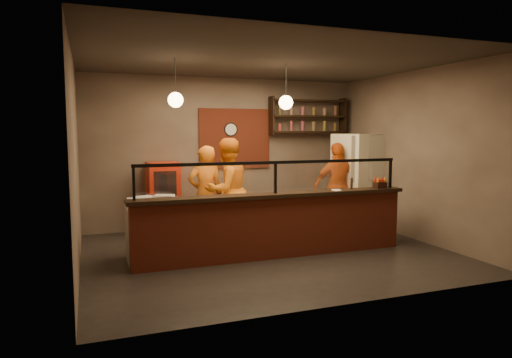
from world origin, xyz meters
name	(u,v)px	position (x,y,z in m)	size (l,w,h in m)	color
floor	(268,253)	(0.00, 0.00, 0.00)	(6.00, 6.00, 0.00)	black
ceiling	(269,61)	(0.00, 0.00, 3.20)	(6.00, 6.00, 0.00)	#39332C
wall_back	(226,153)	(0.00, 2.50, 1.60)	(6.00, 6.00, 0.00)	#786658
wall_left	(75,163)	(-3.00, 0.00, 1.60)	(5.00, 5.00, 0.00)	#786658
wall_right	(415,156)	(3.00, 0.00, 1.60)	(5.00, 5.00, 0.00)	#786658
wall_front	(349,171)	(0.00, -2.50, 1.60)	(6.00, 6.00, 0.00)	#786658
brick_patch	(235,139)	(0.20, 2.47, 1.90)	(1.60, 0.04, 1.30)	maroon
service_counter	(275,227)	(0.00, -0.30, 0.50)	(4.60, 0.25, 1.00)	maroon
counter_ledge	(275,195)	(0.00, -0.30, 1.03)	(4.70, 0.37, 0.06)	black
worktop_cabinet	(264,226)	(0.00, 0.20, 0.42)	(4.60, 0.75, 0.85)	gray
worktop	(264,200)	(0.00, 0.20, 0.88)	(4.60, 0.75, 0.05)	silver
sneeze_guard	(275,174)	(0.00, -0.30, 1.37)	(4.50, 0.05, 0.52)	white
wall_shelving	(308,116)	(1.90, 2.32, 2.40)	(1.84, 0.28, 0.85)	black
wall_clock	(231,129)	(0.10, 2.46, 2.10)	(0.30, 0.30, 0.04)	black
pendant_left	(176,100)	(-1.50, 0.20, 2.55)	(0.24, 0.24, 0.77)	black
pendant_right	(286,102)	(0.40, 0.20, 2.55)	(0.24, 0.24, 0.77)	black
cook_left	(205,194)	(-0.81, 1.10, 0.90)	(0.66, 0.43, 1.80)	orange
cook_mid	(227,190)	(-0.42, 1.04, 0.97)	(0.94, 0.73, 1.94)	orange
cook_right	(338,186)	(2.05, 1.21, 0.91)	(1.07, 0.45, 1.83)	#CF5113
fridge	(357,181)	(2.60, 1.36, 1.00)	(0.84, 0.78, 2.01)	beige
red_cooler	(163,198)	(-1.42, 2.15, 0.72)	(0.62, 0.57, 1.45)	red
pizza_dough	(246,200)	(-0.35, 0.12, 0.91)	(0.56, 0.56, 0.01)	beige
prep_tub_a	(164,200)	(-1.71, 0.20, 0.97)	(0.30, 0.24, 0.15)	silver
prep_tub_b	(144,201)	(-2.02, 0.24, 0.97)	(0.27, 0.22, 0.14)	white
prep_tub_c	(137,203)	(-2.15, 0.01, 0.97)	(0.29, 0.23, 0.14)	white
rolling_pin	(212,201)	(-0.95, 0.13, 0.93)	(0.06, 0.06, 0.32)	gold
condiment_caddy	(380,185)	(1.99, -0.32, 1.12)	(0.20, 0.16, 0.11)	black
pepper_mill	(352,183)	(1.47, -0.23, 1.16)	(0.04, 0.04, 0.19)	black
small_plate	(337,190)	(1.11, -0.35, 1.07)	(0.16, 0.16, 0.01)	white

